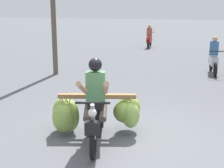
{
  "coord_description": "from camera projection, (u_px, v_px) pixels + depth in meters",
  "views": [
    {
      "loc": [
        1.42,
        -5.49,
        2.45
      ],
      "look_at": [
        -0.49,
        0.66,
        0.9
      ],
      "focal_mm": 51.52,
      "sensor_mm": 36.0,
      "label": 1
    }
  ],
  "objects": [
    {
      "name": "motorbike_main_loaded",
      "position": [
        93.0,
        111.0,
        6.17
      ],
      "size": [
        1.81,
        1.95,
        1.58
      ],
      "color": "black",
      "rests_on": "ground"
    },
    {
      "name": "motorbike_distant_far_ahead",
      "position": [
        213.0,
        59.0,
        11.98
      ],
      "size": [
        0.51,
        1.62,
        1.4
      ],
      "color": "black",
      "rests_on": "ground"
    },
    {
      "name": "motorbike_distant_ahead_right",
      "position": [
        149.0,
        39.0,
        19.55
      ],
      "size": [
        0.5,
        1.62,
        1.4
      ],
      "color": "black",
      "rests_on": "ground"
    },
    {
      "name": "ground_plane",
      "position": [
        126.0,
        140.0,
        6.08
      ],
      "size": [
        120.0,
        120.0,
        0.0
      ],
      "primitive_type": "plane",
      "color": "#56595E"
    }
  ]
}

